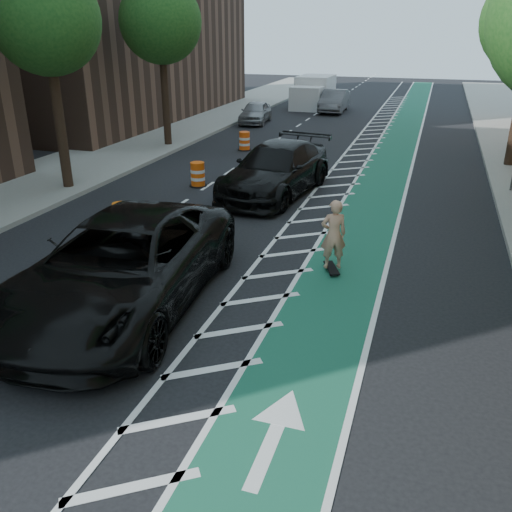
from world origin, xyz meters
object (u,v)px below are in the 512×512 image
at_px(suv_near, 123,265).
at_px(suv_far, 276,169).
at_px(skateboarder, 334,234).
at_px(barrel_a, 121,217).

distance_m(suv_near, suv_far, 9.27).
height_order(skateboarder, barrel_a, skateboarder).
xyz_separation_m(skateboarder, barrel_a, (-6.52, 1.08, -0.59)).
bearing_deg(suv_far, suv_near, -86.62).
bearing_deg(suv_far, skateboarder, -54.74).
xyz_separation_m(suv_near, barrel_a, (-2.64, 4.23, -0.59)).
distance_m(skateboarder, barrel_a, 6.63).
bearing_deg(barrel_a, skateboarder, -9.41).
relative_size(skateboarder, barrel_a, 2.14).
relative_size(skateboarder, suv_far, 0.28).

